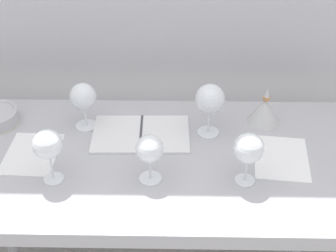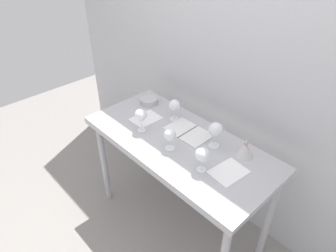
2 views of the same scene
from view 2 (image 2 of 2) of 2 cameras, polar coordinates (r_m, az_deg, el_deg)
The scene contains 13 objects.
ground_plane at distance 2.75m, azimuth 1.72°, elevation -17.64°, with size 6.00×6.00×0.00m, color gray.
back_wall at distance 2.23m, azimuth 11.49°, elevation 10.96°, with size 3.80×0.04×2.60m, color silver.
steel_counter at distance 2.17m, azimuth 1.97°, elevation -4.91°, with size 1.40×0.65×0.90m.
wine_glass_far_left at distance 2.25m, azimuth 1.20°, elevation 3.76°, with size 0.09×0.09×0.17m.
wine_glass_near_right at distance 1.81m, azimuth 6.45°, elevation -5.40°, with size 0.09×0.09×0.17m.
wine_glass_near_center at distance 1.96m, azimuth 0.38°, elevation -1.72°, with size 0.08×0.08×0.16m.
wine_glass_far_right at distance 2.00m, azimuth 8.91°, elevation -0.77°, with size 0.10×0.10×0.18m.
wine_glass_near_left at distance 2.13m, azimuth -5.12°, elevation 1.97°, with size 0.09×0.09×0.18m.
open_notebook at distance 2.17m, azimuth 3.76°, elevation -1.11°, with size 0.33×0.21×0.01m.
tasting_sheet_upper at distance 2.32m, azimuth -4.13°, elevation 1.41°, with size 0.16×0.21×0.00m, color white.
tasting_sheet_lower at distance 1.90m, azimuth 11.27°, elevation -8.41°, with size 0.17×0.22×0.00m, color white.
tasting_bowl at distance 2.50m, azimuth -3.61°, elevation 4.81°, with size 0.15×0.15×0.05m.
decanter_funnel at distance 2.01m, azimuth 14.21°, elevation -4.29°, with size 0.12×0.12×0.14m.
Camera 2 is at (1.16, -1.20, 2.19)m, focal length 32.56 mm.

